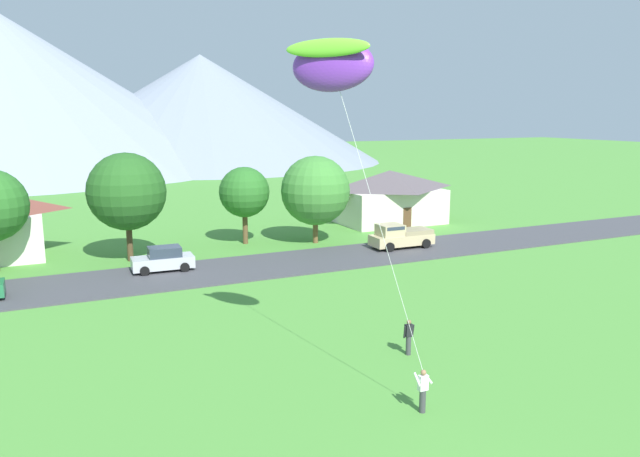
# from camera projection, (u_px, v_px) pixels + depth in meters

# --- Properties ---
(road_strip) EXTENTS (160.00, 7.12, 0.08)m
(road_strip) POSITION_uv_depth(u_px,v_px,m) (211.00, 272.00, 42.27)
(road_strip) COLOR #424247
(road_strip) RESTS_ON ground
(mountain_east_ridge) EXTENTS (80.22, 80.22, 23.69)m
(mountain_east_ridge) POSITION_uv_depth(u_px,v_px,m) (202.00, 109.00, 136.46)
(mountain_east_ridge) COLOR gray
(mountain_east_ridge) RESTS_ON ground
(house_leftmost) EXTENTS (10.75, 7.25, 5.29)m
(house_leftmost) POSITION_uv_depth(u_px,v_px,m) (389.00, 196.00, 60.90)
(house_leftmost) COLOR beige
(house_leftmost) RESTS_ON ground
(tree_near_left) EXTENTS (5.74, 5.74, 8.11)m
(tree_near_left) POSITION_uv_depth(u_px,v_px,m) (127.00, 192.00, 44.56)
(tree_near_left) COLOR #4C3823
(tree_near_left) RESTS_ON ground
(tree_left_of_center) EXTENTS (5.85, 5.85, 7.42)m
(tree_left_of_center) POSITION_uv_depth(u_px,v_px,m) (315.00, 191.00, 51.01)
(tree_left_of_center) COLOR brown
(tree_left_of_center) RESTS_ON ground
(tree_center) EXTENTS (4.23, 4.23, 6.53)m
(tree_center) POSITION_uv_depth(u_px,v_px,m) (244.00, 192.00, 50.72)
(tree_center) COLOR brown
(tree_center) RESTS_ON ground
(parked_car_silver_mid_west) EXTENTS (4.27, 2.21, 1.68)m
(parked_car_silver_mid_west) POSITION_uv_depth(u_px,v_px,m) (163.00, 259.00, 42.29)
(parked_car_silver_mid_west) COLOR #B7BCC1
(parked_car_silver_mid_west) RESTS_ON road_strip
(pickup_truck_sand_west_side) EXTENTS (5.25, 2.42, 1.99)m
(pickup_truck_sand_west_side) POSITION_uv_depth(u_px,v_px,m) (400.00, 236.00, 49.45)
(pickup_truck_sand_west_side) COLOR #C6B284
(pickup_truck_sand_west_side) RESTS_ON road_strip
(kite_flyer_with_kite) EXTENTS (3.71, 6.13, 13.81)m
(kite_flyer_with_kite) POSITION_uv_depth(u_px,v_px,m) (333.00, 68.00, 23.03)
(kite_flyer_with_kite) COLOR #3D3D42
(kite_flyer_with_kite) RESTS_ON ground
(watcher_person) EXTENTS (0.56, 0.24, 1.68)m
(watcher_person) POSITION_uv_depth(u_px,v_px,m) (409.00, 336.00, 27.71)
(watcher_person) COLOR #3D3D42
(watcher_person) RESTS_ON ground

